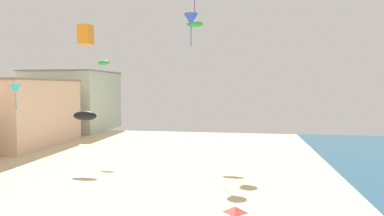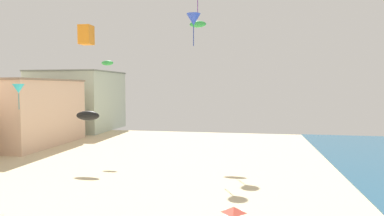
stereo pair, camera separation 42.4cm
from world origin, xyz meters
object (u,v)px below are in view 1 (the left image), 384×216
Objects in this scene: kite_green_parafoil_2 at (104,63)px; kite_cyan_delta at (16,89)px; kite_black_parafoil at (85,116)px; kite_orange_box_2 at (85,35)px; kite_blue_delta at (191,20)px; kite_green_parafoil at (195,24)px.

kite_cyan_delta is at bearing -92.54° from kite_green_parafoil_2.
kite_black_parafoil is 2.10× the size of kite_orange_box_2.
kite_orange_box_2 is 0.35× the size of kite_blue_delta.
kite_blue_delta is at bearing 76.23° from kite_orange_box_2.
kite_cyan_delta is (-1.80, -9.00, 3.16)m from kite_black_parafoil.
kite_blue_delta reaches higher than kite_green_parafoil_2.
kite_black_parafoil is 16.52m from kite_orange_box_2.
kite_green_parafoil_2 is (-1.06, 7.73, 6.61)m from kite_black_parafoil.
kite_black_parafoil is 1.64× the size of kite_green_parafoil_2.
kite_green_parafoil is (12.74, 20.66, 9.04)m from kite_cyan_delta.
kite_cyan_delta is 21.01m from kite_blue_delta.
kite_orange_box_2 is (8.85, -4.22, 3.81)m from kite_cyan_delta.
kite_black_parafoil is 10.22m from kite_green_parafoil_2.
kite_cyan_delta is 1.32× the size of kite_green_parafoil_2.
kite_blue_delta is at bearing -85.16° from kite_green_parafoil.
kite_green_parafoil_2 reaches higher than kite_black_parafoil.
kite_black_parafoil is 0.73× the size of kite_blue_delta.
kite_orange_box_2 is 22.47m from kite_green_parafoil_2.
kite_green_parafoil is at bearing 94.84° from kite_blue_delta.
kite_green_parafoil reaches higher than kite_orange_box_2.
kite_green_parafoil is at bearing 81.11° from kite_orange_box_2.
kite_cyan_delta is 0.59× the size of kite_blue_delta.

